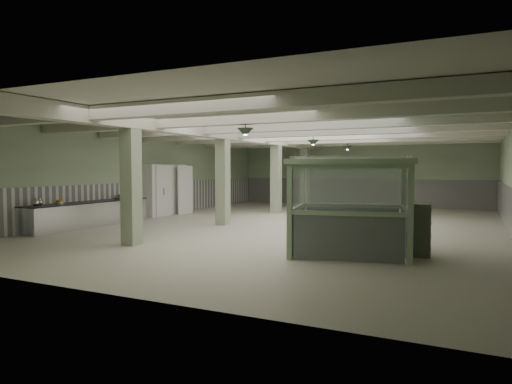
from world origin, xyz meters
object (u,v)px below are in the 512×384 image
at_px(walkin_cooler, 165,189).
at_px(guard_booth, 350,188).
at_px(prep_counter, 89,214).
at_px(filing_cabinet, 421,230).

relative_size(walkin_cooler, guard_booth, 0.77).
distance_m(prep_counter, guard_booth, 9.87).
relative_size(prep_counter, guard_booth, 1.58).
relative_size(walkin_cooler, filing_cabinet, 2.02).
height_order(walkin_cooler, guard_booth, guard_booth).
xyz_separation_m(prep_counter, filing_cabinet, (11.36, -0.57, 0.17)).
relative_size(prep_counter, filing_cabinet, 4.17).
distance_m(prep_counter, filing_cabinet, 11.38).
height_order(prep_counter, guard_booth, guard_booth).
distance_m(guard_booth, filing_cabinet, 1.94).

